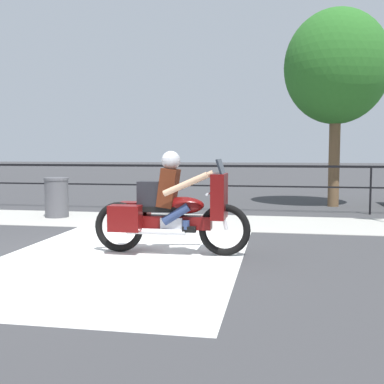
# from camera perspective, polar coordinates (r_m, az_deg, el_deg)

# --- Properties ---
(ground_plane) EXTENTS (120.00, 120.00, 0.00)m
(ground_plane) POSITION_cam_1_polar(r_m,az_deg,el_deg) (7.81, -11.31, -6.90)
(ground_plane) COLOR #38383A
(sidewalk_band) EXTENTS (44.00, 2.40, 0.01)m
(sidewalk_band) POSITION_cam_1_polar(r_m,az_deg,el_deg) (11.00, -4.82, -3.38)
(sidewalk_band) COLOR #A8A59E
(sidewalk_band) RESTS_ON ground
(crosswalk_band) EXTENTS (3.58, 6.00, 0.01)m
(crosswalk_band) POSITION_cam_1_polar(r_m,az_deg,el_deg) (7.45, -7.99, -7.39)
(crosswalk_band) COLOR silver
(crosswalk_band) RESTS_ON ground
(fence_railing) EXTENTS (36.00, 0.05, 1.22)m
(fence_railing) POSITION_cam_1_polar(r_m,az_deg,el_deg) (12.85, -2.54, 2.10)
(fence_railing) COLOR black
(fence_railing) RESTS_ON ground
(motorcycle) EXTENTS (2.45, 0.76, 1.58)m
(motorcycle) POSITION_cam_1_polar(r_m,az_deg,el_deg) (7.38, -2.58, -2.01)
(motorcycle) COLOR black
(motorcycle) RESTS_ON ground
(trash_bin) EXTENTS (0.58, 0.58, 0.95)m
(trash_bin) POSITION_cam_1_polar(r_m,az_deg,el_deg) (11.90, -15.75, -0.63)
(trash_bin) COLOR #515156
(trash_bin) RESTS_ON ground
(tree_behind_sign) EXTENTS (2.91, 2.91, 5.54)m
(tree_behind_sign) POSITION_cam_1_polar(r_m,az_deg,el_deg) (14.49, 16.75, 13.94)
(tree_behind_sign) COLOR brown
(tree_behind_sign) RESTS_ON ground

